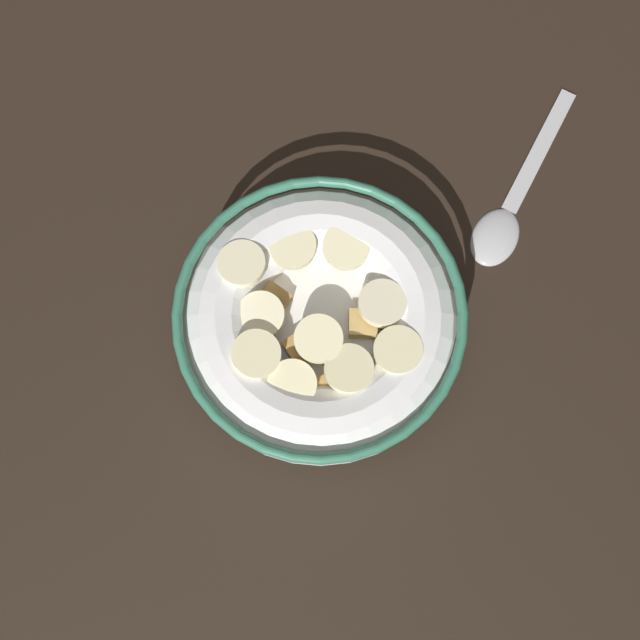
{
  "coord_description": "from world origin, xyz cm",
  "views": [
    {
      "loc": [
        8.57,
        5.63,
        45.13
      ],
      "look_at": [
        0.0,
        0.0,
        3.0
      ],
      "focal_mm": 43.25,
      "sensor_mm": 36.0,
      "label": 1
    }
  ],
  "objects": [
    {
      "name": "ground_plane",
      "position": [
        0.0,
        0.0,
        -1.0
      ],
      "size": [
        99.32,
        99.32,
        2.0
      ],
      "primitive_type": "cube",
      "color": "black"
    },
    {
      "name": "cereal_bowl",
      "position": [
        0.02,
        -0.0,
        2.56
      ],
      "size": [
        16.25,
        16.25,
        5.01
      ],
      "color": "white",
      "rests_on": "ground_plane"
    },
    {
      "name": "spoon",
      "position": [
        -12.75,
        5.61,
        0.34
      ],
      "size": [
        13.36,
        3.14,
        0.8
      ],
      "color": "#B7B7BC",
      "rests_on": "ground_plane"
    }
  ]
}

